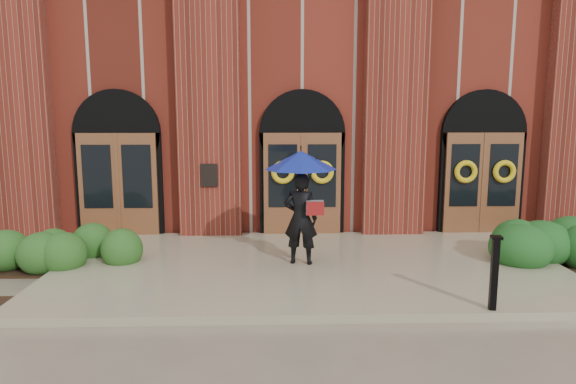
{
  "coord_description": "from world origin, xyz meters",
  "views": [
    {
      "loc": [
        -0.7,
        -9.79,
        3.19
      ],
      "look_at": [
        -0.4,
        1.0,
        1.47
      ],
      "focal_mm": 32.0,
      "sensor_mm": 36.0,
      "label": 1
    }
  ],
  "objects_px": {
    "metal_post": "(494,271)",
    "hedge_wall_left": "(54,249)",
    "man_with_umbrella": "(301,185)",
    "hedge_wall_right": "(555,243)"
  },
  "relations": [
    {
      "from": "man_with_umbrella",
      "to": "hedge_wall_left",
      "type": "distance_m",
      "value": 5.22
    },
    {
      "from": "hedge_wall_left",
      "to": "hedge_wall_right",
      "type": "relative_size",
      "value": 0.9
    },
    {
      "from": "metal_post",
      "to": "hedge_wall_right",
      "type": "xyz_separation_m",
      "value": [
        2.54,
        2.85,
        -0.32
      ]
    },
    {
      "from": "hedge_wall_left",
      "to": "hedge_wall_right",
      "type": "xyz_separation_m",
      "value": [
        10.4,
        0.0,
        0.05
      ]
    },
    {
      "from": "hedge_wall_right",
      "to": "hedge_wall_left",
      "type": "bearing_deg",
      "value": 180.0
    },
    {
      "from": "metal_post",
      "to": "hedge_wall_left",
      "type": "relative_size",
      "value": 0.38
    },
    {
      "from": "man_with_umbrella",
      "to": "hedge_wall_left",
      "type": "relative_size",
      "value": 0.74
    },
    {
      "from": "man_with_umbrella",
      "to": "hedge_wall_right",
      "type": "height_order",
      "value": "man_with_umbrella"
    },
    {
      "from": "metal_post",
      "to": "hedge_wall_right",
      "type": "distance_m",
      "value": 3.83
    },
    {
      "from": "metal_post",
      "to": "hedge_wall_left",
      "type": "distance_m",
      "value": 8.37
    }
  ]
}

